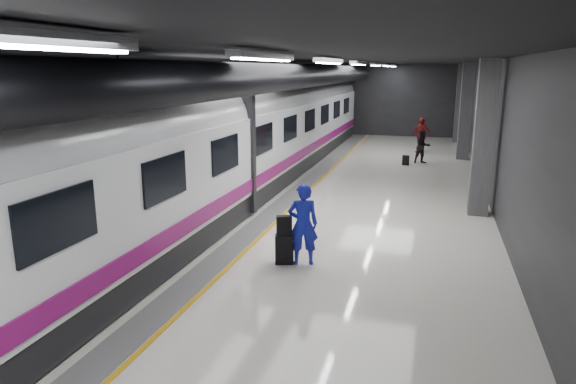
% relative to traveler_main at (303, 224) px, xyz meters
% --- Properties ---
extents(ground, '(40.00, 40.00, 0.00)m').
position_rel_traveler_main_xyz_m(ground, '(-0.55, 3.31, -0.91)').
color(ground, silver).
rests_on(ground, ground).
extents(platform_hall, '(10.02, 40.02, 4.51)m').
position_rel_traveler_main_xyz_m(platform_hall, '(-0.83, 4.27, 2.63)').
color(platform_hall, black).
rests_on(platform_hall, ground).
extents(train, '(3.05, 38.00, 4.05)m').
position_rel_traveler_main_xyz_m(train, '(-3.79, 3.31, 1.16)').
color(train, black).
rests_on(train, ground).
extents(traveler_main, '(0.77, 0.63, 1.82)m').
position_rel_traveler_main_xyz_m(traveler_main, '(0.00, 0.00, 0.00)').
color(traveler_main, '#1822BB').
rests_on(traveler_main, ground).
extents(suitcase_main, '(0.46, 0.36, 0.66)m').
position_rel_traveler_main_xyz_m(suitcase_main, '(-0.40, -0.09, -0.58)').
color(suitcase_main, black).
rests_on(suitcase_main, ground).
extents(shoulder_bag, '(0.37, 0.29, 0.44)m').
position_rel_traveler_main_xyz_m(shoulder_bag, '(-0.40, -0.10, -0.03)').
color(shoulder_bag, black).
rests_on(shoulder_bag, suitcase_main).
extents(traveler_far_a, '(0.92, 0.84, 1.52)m').
position_rel_traveler_main_xyz_m(traveler_far_a, '(2.17, 13.56, -0.15)').
color(traveler_far_a, black).
rests_on(traveler_far_a, ground).
extents(traveler_far_b, '(1.14, 0.87, 1.80)m').
position_rel_traveler_main_xyz_m(traveler_far_b, '(2.00, 16.67, -0.01)').
color(traveler_far_b, maroon).
rests_on(traveler_far_b, ground).
extents(suitcase_far, '(0.31, 0.21, 0.44)m').
position_rel_traveler_main_xyz_m(suitcase_far, '(1.49, 12.86, -0.69)').
color(suitcase_far, black).
rests_on(suitcase_far, ground).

